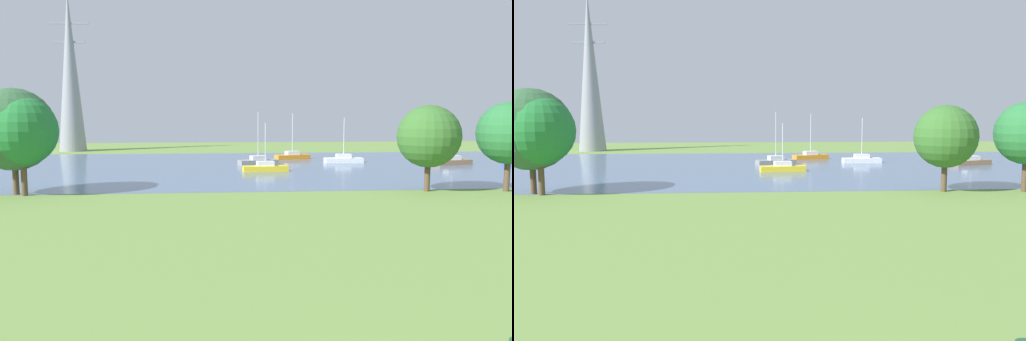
{
  "view_description": "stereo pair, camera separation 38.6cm",
  "coord_description": "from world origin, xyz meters",
  "views": [
    {
      "loc": [
        -3.73,
        -8.12,
        5.97
      ],
      "look_at": [
        -1.36,
        19.21,
        2.9
      ],
      "focal_mm": 34.78,
      "sensor_mm": 36.0,
      "label": 1
    },
    {
      "loc": [
        -3.34,
        -8.15,
        5.97
      ],
      "look_at": [
        -1.36,
        19.21,
        2.9
      ],
      "focal_mm": 34.78,
      "sensor_mm": 36.0,
      "label": 2
    }
  ],
  "objects": [
    {
      "name": "sailboat_gray",
      "position": [
        1.67,
        51.23,
        0.46
      ],
      "size": [
        5.03,
        2.85,
        6.35
      ],
      "color": "gray",
      "rests_on": "water_surface"
    },
    {
      "name": "tree_east_near",
      "position": [
        -18.62,
        30.39,
        4.91
      ],
      "size": [
        6.19,
        6.19,
        8.01
      ],
      "color": "brown",
      "rests_on": "ground"
    },
    {
      "name": "water_surface",
      "position": [
        0.0,
        50.0,
        0.01
      ],
      "size": [
        140.0,
        40.0,
        0.02
      ],
      "primitive_type": "cube",
      "color": "slate",
      "rests_on": "ground"
    },
    {
      "name": "electricity_pylon",
      "position": [
        -27.12,
        77.09,
        13.08
      ],
      "size": [
        6.4,
        4.4,
        26.13
      ],
      "color": "gray",
      "rests_on": "ground"
    },
    {
      "name": "tree_west_near",
      "position": [
        -17.78,
        29.77,
        4.82
      ],
      "size": [
        5.18,
        5.18,
        7.43
      ],
      "color": "brown",
      "rests_on": "ground"
    },
    {
      "name": "ground_plane",
      "position": [
        0.0,
        22.0,
        0.0
      ],
      "size": [
        160.0,
        160.0,
        0.0
      ],
      "primitive_type": "plane",
      "color": "olive"
    },
    {
      "name": "tree_east_far",
      "position": [
        13.07,
        29.31,
        4.32
      ],
      "size": [
        4.89,
        4.89,
        6.78
      ],
      "color": "brown",
      "rests_on": "ground"
    },
    {
      "name": "sailboat_white",
      "position": [
        12.68,
        53.04,
        0.45
      ],
      "size": [
        4.81,
        1.54,
        5.64
      ],
      "color": "white",
      "rests_on": "water_surface"
    },
    {
      "name": "sailboat_orange",
      "position": [
        7.03,
        58.59,
        0.45
      ],
      "size": [
        5.03,
        2.81,
        6.18
      ],
      "color": "orange",
      "rests_on": "water_surface"
    },
    {
      "name": "sailboat_brown",
      "position": [
        25.13,
        49.33,
        0.44
      ],
      "size": [
        5.02,
        2.6,
        5.16
      ],
      "color": "brown",
      "rests_on": "water_surface"
    },
    {
      "name": "sailboat_yellow",
      "position": [
        1.78,
        44.02,
        0.44
      ],
      "size": [
        4.91,
        1.89,
        5.15
      ],
      "color": "yellow",
      "rests_on": "water_surface"
    }
  ]
}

